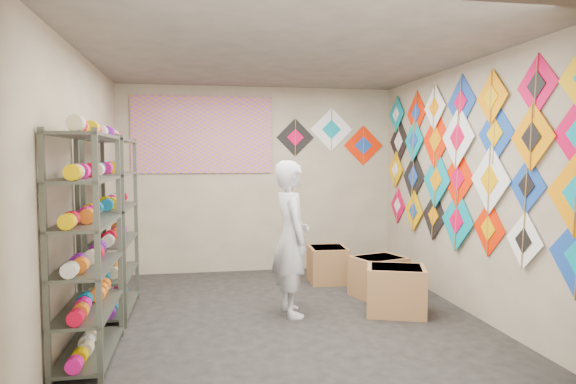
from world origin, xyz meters
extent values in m
plane|color=black|center=(0.00, 0.00, 0.00)|extent=(4.50, 4.50, 0.00)
plane|color=#B9A88D|center=(0.00, 2.25, 1.35)|extent=(4.00, 0.00, 4.00)
plane|color=#B9A88D|center=(0.00, -2.25, 1.35)|extent=(4.00, 0.00, 4.00)
plane|color=#B9A88D|center=(-2.00, 0.00, 1.35)|extent=(0.00, 4.50, 4.50)
plane|color=#B9A88D|center=(2.00, 0.00, 1.35)|extent=(0.00, 4.50, 4.50)
plane|color=gray|center=(0.00, 0.00, 2.70)|extent=(4.50, 4.50, 0.00)
cube|color=#4C5147|center=(-1.78, -0.85, 0.95)|extent=(0.40, 1.10, 1.90)
cube|color=#4C5147|center=(-1.78, 0.45, 0.95)|extent=(0.40, 1.10, 1.90)
cylinder|color=#F3108A|center=(-1.78, -1.33, 1.04)|extent=(0.12, 0.10, 0.12)
cylinder|color=orange|center=(-1.78, -1.14, 1.04)|extent=(0.12, 0.10, 0.12)
cylinder|color=#F0BE00|center=(-1.78, -0.95, 1.04)|extent=(0.12, 0.10, 0.12)
cylinder|color=silver|center=(-1.78, -0.75, 1.04)|extent=(0.12, 0.10, 0.12)
cylinder|color=red|center=(-1.78, -0.56, 1.04)|extent=(0.12, 0.10, 0.12)
cylinder|color=purple|center=(-1.78, -0.37, 1.04)|extent=(0.12, 0.10, 0.12)
cylinder|color=beige|center=(-1.78, -0.03, 1.04)|extent=(0.12, 0.10, 0.12)
cylinder|color=#0C6690|center=(-1.78, 0.16, 1.04)|extent=(0.12, 0.10, 0.12)
cylinder|color=#F3108A|center=(-1.78, 0.35, 1.04)|extent=(0.12, 0.10, 0.12)
cylinder|color=orange|center=(-1.78, 0.55, 1.04)|extent=(0.12, 0.10, 0.12)
cylinder|color=#F0BE00|center=(-1.78, 0.74, 1.04)|extent=(0.12, 0.10, 0.12)
cylinder|color=silver|center=(-1.78, 0.93, 1.04)|extent=(0.12, 0.10, 0.12)
cube|color=white|center=(1.97, -1.17, 0.95)|extent=(0.03, 0.52, 0.52)
cube|color=#F92200|center=(1.99, -0.58, 0.97)|extent=(0.01, 0.58, 0.58)
cube|color=#0495AF|center=(1.97, 0.03, 0.97)|extent=(0.03, 0.70, 0.70)
cube|color=black|center=(1.99, 0.63, 0.97)|extent=(0.04, 0.62, 0.62)
cube|color=#F8B100|center=(1.97, 1.19, 0.96)|extent=(0.02, 0.56, 0.56)
cube|color=#DF013F|center=(1.99, 1.79, 0.98)|extent=(0.02, 0.52, 0.52)
cube|color=#1845AB|center=(1.99, -1.16, 1.44)|extent=(0.03, 0.51, 0.51)
cube|color=white|center=(1.97, -0.60, 1.46)|extent=(0.02, 0.69, 0.69)
cube|color=#F92200|center=(1.99, 0.06, 1.44)|extent=(0.04, 0.67, 0.67)
cube|color=#0495AF|center=(1.97, 0.55, 1.41)|extent=(0.04, 0.69, 0.69)
cube|color=black|center=(1.99, 1.26, 1.42)|extent=(0.04, 0.68, 0.68)
cube|color=#F8B100|center=(1.97, 1.86, 1.50)|extent=(0.02, 0.53, 0.53)
cube|color=#FF8E00|center=(1.97, -1.23, 1.86)|extent=(0.01, 0.60, 0.60)
cube|color=#1845AB|center=(1.99, -0.65, 1.92)|extent=(0.03, 0.61, 0.61)
cube|color=white|center=(1.97, 0.06, 1.91)|extent=(0.03, 0.71, 0.71)
cube|color=#F92200|center=(1.99, 0.62, 1.89)|extent=(0.04, 0.71, 0.71)
cube|color=#0495AF|center=(1.97, 1.23, 1.90)|extent=(0.04, 0.58, 0.58)
cube|color=black|center=(1.99, 1.79, 1.90)|extent=(0.02, 0.68, 0.68)
cube|color=#DF013F|center=(1.99, -1.25, 2.30)|extent=(0.03, 0.55, 0.55)
cube|color=#FF8E00|center=(1.97, -0.60, 2.27)|extent=(0.01, 0.54, 0.54)
cube|color=#1845AB|center=(1.99, 0.03, 2.29)|extent=(0.02, 0.62, 0.62)
cube|color=white|center=(1.97, 0.64, 2.29)|extent=(0.02, 0.56, 0.56)
cube|color=#F92200|center=(1.99, 1.20, 2.27)|extent=(0.03, 0.60, 0.60)
cube|color=#0495AF|center=(1.97, 1.85, 2.30)|extent=(0.02, 0.53, 0.53)
cube|color=black|center=(0.55, 2.24, 1.97)|extent=(0.56, 0.02, 0.56)
cube|color=white|center=(1.10, 2.24, 2.09)|extent=(0.65, 0.02, 0.65)
cube|color=#F92200|center=(1.60, 2.24, 1.86)|extent=(0.61, 0.02, 0.61)
cube|color=#9854B7|center=(-0.80, 2.23, 2.00)|extent=(2.00, 0.01, 1.10)
imported|color=white|center=(0.09, 0.07, 0.82)|extent=(0.68, 0.51, 1.65)
cube|color=#9F6E45|center=(1.21, -0.10, 0.26)|extent=(0.75, 0.69, 0.51)
cube|color=#9F6E45|center=(1.27, 0.58, 0.24)|extent=(0.70, 0.63, 0.48)
cube|color=#9F6E45|center=(0.84, 1.39, 0.24)|extent=(0.52, 0.57, 0.47)
camera|label=1|loc=(-0.88, -5.24, 1.69)|focal=32.00mm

